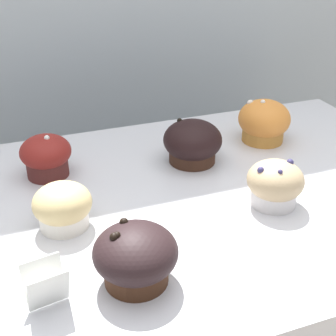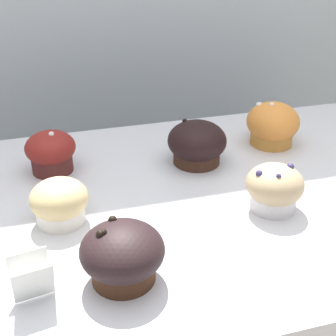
{
  "view_description": "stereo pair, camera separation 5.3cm",
  "coord_description": "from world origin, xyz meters",
  "px_view_note": "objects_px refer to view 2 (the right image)",
  "views": [
    {
      "loc": [
        -0.27,
        -0.63,
        1.32
      ],
      "look_at": [
        -0.03,
        0.02,
        0.94
      ],
      "focal_mm": 50.0,
      "sensor_mm": 36.0,
      "label": 1
    },
    {
      "loc": [
        -0.22,
        -0.65,
        1.32
      ],
      "look_at": [
        -0.03,
        0.02,
        0.94
      ],
      "focal_mm": 50.0,
      "sensor_mm": 36.0,
      "label": 2
    }
  ],
  "objects_px": {
    "muffin_back_right": "(122,254)",
    "muffin_back_center": "(197,144)",
    "muffin_front_left": "(273,125)",
    "muffin_front_center": "(274,188)",
    "muffin_front_right": "(59,202)",
    "muffin_back_left": "(51,152)"
  },
  "relations": [
    {
      "from": "muffin_front_center",
      "to": "muffin_back_right",
      "type": "relative_size",
      "value": 0.84
    },
    {
      "from": "muffin_back_right",
      "to": "muffin_back_center",
      "type": "xyz_separation_m",
      "value": [
        0.2,
        0.29,
        -0.0
      ]
    },
    {
      "from": "muffin_front_right",
      "to": "muffin_back_center",
      "type": "xyz_separation_m",
      "value": [
        0.27,
        0.13,
        0.0
      ]
    },
    {
      "from": "muffin_back_right",
      "to": "muffin_front_left",
      "type": "relative_size",
      "value": 1.02
    },
    {
      "from": "muffin_front_center",
      "to": "muffin_front_right",
      "type": "xyz_separation_m",
      "value": [
        -0.34,
        0.06,
        -0.0
      ]
    },
    {
      "from": "muffin_back_center",
      "to": "muffin_back_right",
      "type": "bearing_deg",
      "value": -124.86
    },
    {
      "from": "muffin_back_left",
      "to": "muffin_front_right",
      "type": "xyz_separation_m",
      "value": [
        0.0,
        -0.17,
        -0.01
      ]
    },
    {
      "from": "muffin_back_left",
      "to": "muffin_back_center",
      "type": "bearing_deg",
      "value": -8.55
    },
    {
      "from": "muffin_back_left",
      "to": "muffin_front_left",
      "type": "distance_m",
      "value": 0.45
    },
    {
      "from": "muffin_front_right",
      "to": "muffin_front_center",
      "type": "bearing_deg",
      "value": -9.51
    },
    {
      "from": "muffin_front_right",
      "to": "muffin_back_right",
      "type": "bearing_deg",
      "value": -66.27
    },
    {
      "from": "muffin_front_center",
      "to": "muffin_back_right",
      "type": "distance_m",
      "value": 0.29
    },
    {
      "from": "muffin_back_left",
      "to": "muffin_back_right",
      "type": "bearing_deg",
      "value": -77.75
    },
    {
      "from": "muffin_front_center",
      "to": "muffin_back_center",
      "type": "bearing_deg",
      "value": 109.96
    },
    {
      "from": "muffin_back_right",
      "to": "muffin_front_left",
      "type": "bearing_deg",
      "value": 40.6
    },
    {
      "from": "muffin_front_right",
      "to": "muffin_back_left",
      "type": "bearing_deg",
      "value": 90.78
    },
    {
      "from": "muffin_back_center",
      "to": "muffin_front_left",
      "type": "bearing_deg",
      "value": 11.6
    },
    {
      "from": "muffin_back_right",
      "to": "muffin_front_left",
      "type": "height_order",
      "value": "muffin_front_left"
    },
    {
      "from": "muffin_front_center",
      "to": "muffin_front_right",
      "type": "height_order",
      "value": "muffin_front_center"
    },
    {
      "from": "muffin_front_left",
      "to": "muffin_back_right",
      "type": "bearing_deg",
      "value": -139.4
    },
    {
      "from": "muffin_back_left",
      "to": "muffin_back_center",
      "type": "distance_m",
      "value": 0.27
    },
    {
      "from": "muffin_back_right",
      "to": "muffin_front_left",
      "type": "xyz_separation_m",
      "value": [
        0.38,
        0.32,
        0.0
      ]
    }
  ]
}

